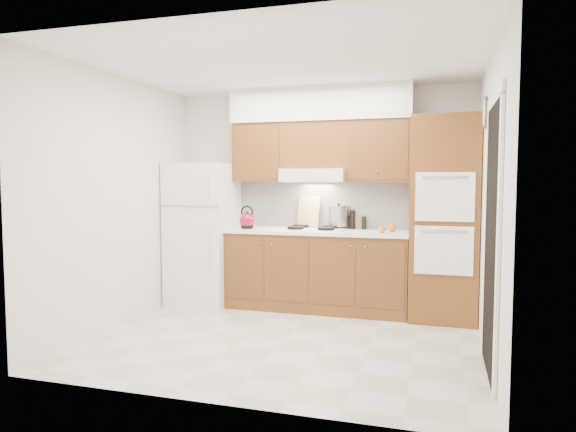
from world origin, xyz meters
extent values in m
plane|color=beige|center=(0.00, 0.00, 0.00)|extent=(3.60, 3.60, 0.00)
plane|color=white|center=(0.00, 0.00, 2.60)|extent=(3.60, 3.60, 0.00)
cube|color=silver|center=(0.00, 1.50, 1.30)|extent=(3.60, 0.02, 2.60)
cube|color=silver|center=(-1.80, 0.00, 1.30)|extent=(0.02, 3.00, 2.60)
cube|color=silver|center=(1.80, 0.00, 1.30)|extent=(0.02, 3.00, 2.60)
cube|color=white|center=(-1.41, 1.14, 0.86)|extent=(0.75, 0.72, 1.72)
cube|color=brown|center=(0.02, 1.20, 0.45)|extent=(2.11, 0.60, 0.90)
cube|color=white|center=(0.03, 1.19, 0.92)|extent=(2.13, 0.62, 0.04)
cube|color=white|center=(0.02, 1.49, 1.22)|extent=(2.11, 0.03, 0.56)
cube|color=brown|center=(1.44, 1.18, 1.10)|extent=(0.70, 0.65, 2.20)
cube|color=brown|center=(-0.71, 1.33, 1.85)|extent=(0.63, 0.33, 0.70)
cube|color=brown|center=(0.72, 1.33, 1.85)|extent=(0.73, 0.33, 0.70)
cube|color=silver|center=(-0.02, 1.27, 1.57)|extent=(0.75, 0.45, 0.15)
cube|color=brown|center=(-0.02, 1.33, 1.92)|extent=(0.75, 0.33, 0.55)
cube|color=silver|center=(0.03, 1.32, 2.40)|extent=(2.13, 0.36, 0.40)
cube|color=white|center=(-0.02, 1.21, 0.95)|extent=(0.74, 0.50, 0.01)
cube|color=black|center=(1.79, -0.35, 1.05)|extent=(0.02, 0.90, 2.10)
cylinder|color=#3F3833|center=(1.79, 0.55, 2.15)|extent=(0.02, 0.30, 0.30)
sphere|color=maroon|center=(-0.80, 1.07, 1.04)|extent=(0.22, 0.22, 0.18)
cube|color=tan|center=(-0.13, 1.39, 1.14)|extent=(0.29, 0.14, 0.37)
cylinder|color=#B9B9BE|center=(0.24, 1.40, 1.09)|extent=(0.24, 0.24, 0.24)
cylinder|color=black|center=(0.40, 1.45, 1.05)|extent=(0.07, 0.07, 0.22)
cylinder|color=black|center=(0.37, 1.45, 1.02)|extent=(0.06, 0.06, 0.16)
cylinder|color=black|center=(0.54, 1.43, 1.02)|extent=(0.06, 0.06, 0.15)
sphere|color=#FF9E0D|center=(0.79, 1.06, 0.98)|extent=(0.09, 0.09, 0.08)
sphere|color=orange|center=(0.88, 1.21, 0.98)|extent=(0.10, 0.10, 0.09)
camera|label=1|loc=(1.39, -4.61, 1.53)|focal=32.00mm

